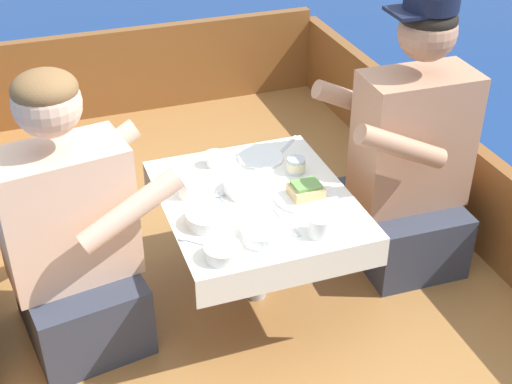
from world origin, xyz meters
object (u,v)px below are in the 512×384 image
(sandwich, at_px, (307,190))
(tin_can, at_px, (296,165))
(person_starboard, at_px, (409,162))
(person_port, at_px, (72,241))
(coffee_cup_port, at_px, (188,189))
(coffee_cup_center, at_px, (215,159))
(coffee_cup_starboard, at_px, (321,226))

(sandwich, relative_size, tin_can, 1.66)
(person_starboard, relative_size, tin_can, 15.61)
(person_port, xyz_separation_m, person_starboard, (1.22, 0.02, 0.04))
(sandwich, bearing_deg, coffee_cup_port, 158.77)
(person_port, bearing_deg, coffee_cup_center, 13.49)
(person_starboard, distance_m, coffee_cup_center, 0.71)
(coffee_cup_center, bearing_deg, coffee_cup_starboard, -70.43)
(person_starboard, bearing_deg, coffee_cup_starboard, 34.13)
(coffee_cup_port, bearing_deg, tin_can, 3.95)
(person_port, distance_m, coffee_cup_starboard, 0.79)
(tin_can, bearing_deg, sandwich, -100.71)
(person_starboard, distance_m, sandwich, 0.47)
(sandwich, height_order, tin_can, sandwich)
(coffee_cup_center, bearing_deg, sandwich, -54.71)
(coffee_cup_center, bearing_deg, person_port, -157.44)
(person_port, xyz_separation_m, coffee_cup_center, (0.54, 0.23, 0.07))
(coffee_cup_port, height_order, coffee_cup_center, coffee_cup_port)
(coffee_cup_starboard, bearing_deg, person_starboard, 32.60)
(person_port, distance_m, sandwich, 0.77)
(person_starboard, xyz_separation_m, coffee_cup_port, (-0.82, 0.03, 0.04))
(sandwich, height_order, coffee_cup_starboard, coffee_cup_starboard)
(tin_can, bearing_deg, coffee_cup_port, -176.05)
(sandwich, distance_m, tin_can, 0.17)
(sandwich, bearing_deg, coffee_cup_center, 125.29)
(person_starboard, bearing_deg, person_port, 2.71)
(coffee_cup_port, relative_size, coffee_cup_center, 0.97)
(person_port, relative_size, coffee_cup_center, 10.30)
(person_starboard, bearing_deg, coffee_cup_port, -0.61)
(person_port, bearing_deg, sandwich, -15.56)
(person_port, distance_m, coffee_cup_port, 0.41)
(coffee_cup_port, relative_size, tin_can, 1.34)
(sandwich, xyz_separation_m, coffee_cup_center, (-0.22, 0.31, -0.01))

